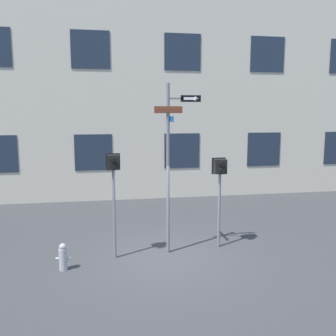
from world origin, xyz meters
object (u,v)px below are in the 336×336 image
object	(u,v)px
street_sign_pole	(171,156)
pedestrian_signal_left	(113,177)
pedestrian_signal_right	(220,177)
fire_hydrant	(63,257)

from	to	relation	value
street_sign_pole	pedestrian_signal_left	size ratio (longest dim) A/B	1.65
street_sign_pole	pedestrian_signal_right	world-z (taller)	street_sign_pole
street_sign_pole	pedestrian_signal_left	bearing A→B (deg)	-174.74
street_sign_pole	pedestrian_signal_right	bearing A→B (deg)	7.00
pedestrian_signal_left	fire_hydrant	bearing A→B (deg)	-156.58
pedestrian_signal_left	fire_hydrant	world-z (taller)	pedestrian_signal_left
pedestrian_signal_right	fire_hydrant	xyz separation A→B (m)	(-4.39, -0.90, -1.78)
pedestrian_signal_left	fire_hydrant	xyz separation A→B (m)	(-1.33, -0.57, -1.92)
pedestrian_signal_left	fire_hydrant	size ratio (longest dim) A/B	4.12
street_sign_pole	pedestrian_signal_right	distance (m)	1.63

